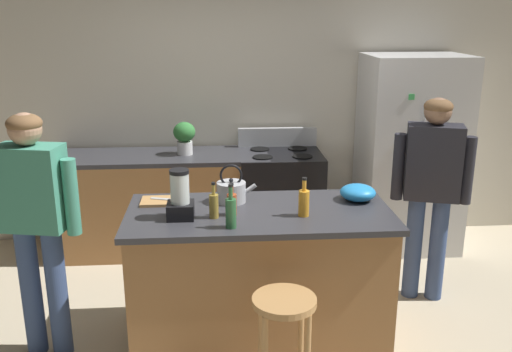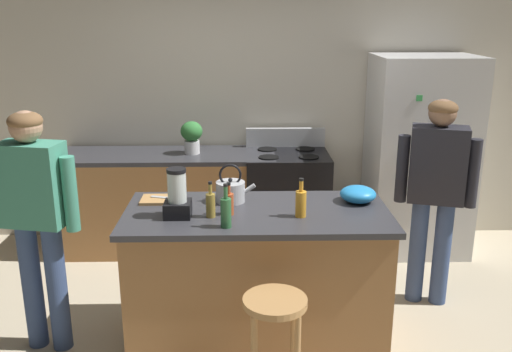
{
  "view_description": "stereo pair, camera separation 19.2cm",
  "coord_description": "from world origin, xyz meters",
  "px_view_note": "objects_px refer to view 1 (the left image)",
  "views": [
    {
      "loc": [
        -0.28,
        -3.45,
        2.2
      ],
      "look_at": [
        0.0,
        0.3,
        1.08
      ],
      "focal_mm": 39.19,
      "sensor_mm": 36.0,
      "label": 1
    },
    {
      "loc": [
        -0.09,
        -3.46,
        2.2
      ],
      "look_at": [
        0.0,
        0.3,
        1.08
      ],
      "focal_mm": 39.19,
      "sensor_mm": 36.0,
      "label": 2
    }
  ],
  "objects_px": {
    "stove_range": "(280,200)",
    "person_by_sink_right": "(432,181)",
    "blender_appliance": "(180,198)",
    "cutting_board": "(163,201)",
    "mixing_bowl": "(358,192)",
    "tea_kettle": "(231,191)",
    "potted_plant": "(184,136)",
    "refrigerator": "(410,154)",
    "bottle_soda": "(304,202)",
    "bottle_vinegar": "(214,205)",
    "chef_knife": "(166,199)",
    "person_by_island_left": "(35,214)",
    "bar_stool": "(284,322)",
    "bottle_olive_oil": "(231,212)",
    "bottle_cooking_sauce": "(232,203)",
    "kitchen_island": "(259,275)"
  },
  "relations": [
    {
      "from": "stove_range",
      "to": "person_by_sink_right",
      "type": "height_order",
      "value": "person_by_sink_right"
    },
    {
      "from": "blender_appliance",
      "to": "cutting_board",
      "type": "height_order",
      "value": "blender_appliance"
    },
    {
      "from": "mixing_bowl",
      "to": "tea_kettle",
      "type": "distance_m",
      "value": 0.88
    },
    {
      "from": "stove_range",
      "to": "potted_plant",
      "type": "bearing_deg",
      "value": 178.33
    },
    {
      "from": "refrigerator",
      "to": "mixing_bowl",
      "type": "distance_m",
      "value": 1.58
    },
    {
      "from": "stove_range",
      "to": "blender_appliance",
      "type": "height_order",
      "value": "blender_appliance"
    },
    {
      "from": "person_by_sink_right",
      "to": "bottle_soda",
      "type": "height_order",
      "value": "person_by_sink_right"
    },
    {
      "from": "blender_appliance",
      "to": "bottle_vinegar",
      "type": "xyz_separation_m",
      "value": [
        0.21,
        -0.01,
        -0.05
      ]
    },
    {
      "from": "tea_kettle",
      "to": "chef_knife",
      "type": "bearing_deg",
      "value": 177.46
    },
    {
      "from": "person_by_island_left",
      "to": "tea_kettle",
      "type": "xyz_separation_m",
      "value": [
        1.24,
        0.28,
        0.03
      ]
    },
    {
      "from": "bar_stool",
      "to": "bottle_soda",
      "type": "distance_m",
      "value": 0.8
    },
    {
      "from": "bottle_soda",
      "to": "bottle_vinegar",
      "type": "relative_size",
      "value": 1.08
    },
    {
      "from": "stove_range",
      "to": "bottle_olive_oil",
      "type": "xyz_separation_m",
      "value": [
        -0.51,
        -1.81,
        0.56
      ]
    },
    {
      "from": "person_by_island_left",
      "to": "bottle_cooking_sauce",
      "type": "relative_size",
      "value": 7.51
    },
    {
      "from": "person_by_island_left",
      "to": "bar_stool",
      "type": "relative_size",
      "value": 2.39
    },
    {
      "from": "kitchen_island",
      "to": "bottle_vinegar",
      "type": "height_order",
      "value": "bottle_vinegar"
    },
    {
      "from": "stove_range",
      "to": "tea_kettle",
      "type": "distance_m",
      "value": 1.52
    },
    {
      "from": "kitchen_island",
      "to": "refrigerator",
      "type": "bearing_deg",
      "value": 44.26
    },
    {
      "from": "potted_plant",
      "to": "tea_kettle",
      "type": "distance_m",
      "value": 1.41
    },
    {
      "from": "blender_appliance",
      "to": "bottle_soda",
      "type": "relative_size",
      "value": 1.24
    },
    {
      "from": "tea_kettle",
      "to": "cutting_board",
      "type": "height_order",
      "value": "tea_kettle"
    },
    {
      "from": "kitchen_island",
      "to": "person_by_sink_right",
      "type": "xyz_separation_m",
      "value": [
        1.34,
        0.47,
        0.5
      ]
    },
    {
      "from": "person_by_island_left",
      "to": "blender_appliance",
      "type": "xyz_separation_m",
      "value": [
        0.9,
        -0.01,
        0.08
      ]
    },
    {
      "from": "kitchen_island",
      "to": "mixing_bowl",
      "type": "relative_size",
      "value": 7.08
    },
    {
      "from": "bottle_vinegar",
      "to": "mixing_bowl",
      "type": "bearing_deg",
      "value": 15.17
    },
    {
      "from": "bottle_olive_oil",
      "to": "cutting_board",
      "type": "height_order",
      "value": "bottle_olive_oil"
    },
    {
      "from": "kitchen_island",
      "to": "bottle_olive_oil",
      "type": "relative_size",
      "value": 6.34
    },
    {
      "from": "refrigerator",
      "to": "potted_plant",
      "type": "height_order",
      "value": "refrigerator"
    },
    {
      "from": "mixing_bowl",
      "to": "refrigerator",
      "type": "bearing_deg",
      "value": 57.82
    },
    {
      "from": "bottle_vinegar",
      "to": "bottle_olive_oil",
      "type": "xyz_separation_m",
      "value": [
        0.1,
        -0.18,
        0.02
      ]
    },
    {
      "from": "person_by_sink_right",
      "to": "bottle_soda",
      "type": "xyz_separation_m",
      "value": [
        -1.07,
        -0.58,
        0.06
      ]
    },
    {
      "from": "bottle_olive_oil",
      "to": "chef_knife",
      "type": "height_order",
      "value": "bottle_olive_oil"
    },
    {
      "from": "stove_range",
      "to": "person_by_island_left",
      "type": "relative_size",
      "value": 0.69
    },
    {
      "from": "refrigerator",
      "to": "chef_knife",
      "type": "distance_m",
      "value": 2.52
    },
    {
      "from": "bottle_olive_oil",
      "to": "bottle_vinegar",
      "type": "bearing_deg",
      "value": 120.15
    },
    {
      "from": "person_by_sink_right",
      "to": "tea_kettle",
      "type": "distance_m",
      "value": 1.55
    },
    {
      "from": "blender_appliance",
      "to": "bottle_cooking_sauce",
      "type": "bearing_deg",
      "value": 4.91
    },
    {
      "from": "blender_appliance",
      "to": "tea_kettle",
      "type": "xyz_separation_m",
      "value": [
        0.33,
        0.29,
        -0.06
      ]
    },
    {
      "from": "person_by_island_left",
      "to": "bar_stool",
      "type": "height_order",
      "value": "person_by_island_left"
    },
    {
      "from": "kitchen_island",
      "to": "mixing_bowl",
      "type": "height_order",
      "value": "mixing_bowl"
    },
    {
      "from": "stove_range",
      "to": "bottle_cooking_sauce",
      "type": "bearing_deg",
      "value": -107.56
    },
    {
      "from": "tea_kettle",
      "to": "bottle_soda",
      "type": "bearing_deg",
      "value": -34.13
    },
    {
      "from": "potted_plant",
      "to": "person_by_island_left",
      "type": "bearing_deg",
      "value": -117.5
    },
    {
      "from": "bar_stool",
      "to": "bottle_olive_oil",
      "type": "xyz_separation_m",
      "value": [
        -0.28,
        0.43,
        0.51
      ]
    },
    {
      "from": "cutting_board",
      "to": "blender_appliance",
      "type": "bearing_deg",
      "value": -65.8
    },
    {
      "from": "blender_appliance",
      "to": "mixing_bowl",
      "type": "bearing_deg",
      "value": 12.01
    },
    {
      "from": "blender_appliance",
      "to": "chef_knife",
      "type": "distance_m",
      "value": 0.35
    },
    {
      "from": "person_by_sink_right",
      "to": "blender_appliance",
      "type": "relative_size",
      "value": 5.02
    },
    {
      "from": "person_by_sink_right",
      "to": "tea_kettle",
      "type": "relative_size",
      "value": 5.8
    },
    {
      "from": "stove_range",
      "to": "person_by_sink_right",
      "type": "distance_m",
      "value": 1.55
    }
  ]
}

